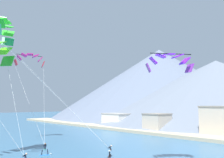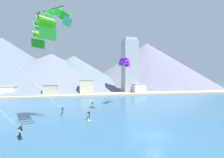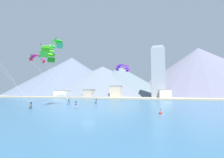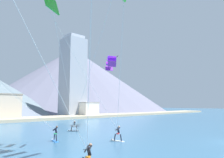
{
  "view_description": "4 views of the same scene",
  "coord_description": "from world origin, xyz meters",
  "px_view_note": "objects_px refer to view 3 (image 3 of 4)",
  "views": [
    {
      "loc": [
        20.74,
        -2.08,
        7.18
      ],
      "look_at": [
        -3.95,
        19.32,
        10.48
      ],
      "focal_mm": 40.0,
      "sensor_mm": 36.0,
      "label": 1
    },
    {
      "loc": [
        -9.81,
        -17.76,
        7.56
      ],
      "look_at": [
        -1.92,
        15.99,
        7.36
      ],
      "focal_mm": 24.0,
      "sensor_mm": 36.0,
      "label": 2
    },
    {
      "loc": [
        12.0,
        -28.31,
        4.53
      ],
      "look_at": [
        2.04,
        11.29,
        7.49
      ],
      "focal_mm": 24.0,
      "sensor_mm": 36.0,
      "label": 3
    },
    {
      "loc": [
        -25.58,
        -7.92,
        4.11
      ],
      "look_at": [
        -3.59,
        14.75,
        7.77
      ],
      "focal_mm": 35.0,
      "sensor_mm": 36.0,
      "label": 4
    }
  ],
  "objects_px": {
    "kitesurfer_near_lead": "(69,102)",
    "kitesurfer_near_trail": "(96,102)",
    "parafoil_kite_near_trail": "(56,45)",
    "parafoil_kite_far_left": "(49,52)",
    "race_marker_buoy": "(160,113)",
    "kitesurfer_far_left": "(76,104)",
    "parafoil_kite_distant_high_outer": "(123,67)",
    "kitesurfer_mid_center": "(31,106)",
    "parafoil_kite_near_lead": "(38,58)"
  },
  "relations": [
    {
      "from": "parafoil_kite_near_trail",
      "to": "parafoil_kite_far_left",
      "type": "bearing_deg",
      "value": -119.53
    },
    {
      "from": "parafoil_kite_near_lead",
      "to": "race_marker_buoy",
      "type": "xyz_separation_m",
      "value": [
        41.95,
        -16.33,
        -16.18
      ]
    },
    {
      "from": "parafoil_kite_near_lead",
      "to": "parafoil_kite_far_left",
      "type": "relative_size",
      "value": 1.12
    },
    {
      "from": "kitesurfer_mid_center",
      "to": "parafoil_kite_near_lead",
      "type": "distance_m",
      "value": 24.25
    },
    {
      "from": "parafoil_kite_distant_high_outer",
      "to": "race_marker_buoy",
      "type": "height_order",
      "value": "parafoil_kite_distant_high_outer"
    },
    {
      "from": "kitesurfer_near_trail",
      "to": "kitesurfer_mid_center",
      "type": "relative_size",
      "value": 0.94
    },
    {
      "from": "parafoil_kite_far_left",
      "to": "race_marker_buoy",
      "type": "relative_size",
      "value": 14.47
    },
    {
      "from": "kitesurfer_near_lead",
      "to": "kitesurfer_mid_center",
      "type": "relative_size",
      "value": 1.01
    },
    {
      "from": "kitesurfer_near_trail",
      "to": "parafoil_kite_distant_high_outer",
      "type": "bearing_deg",
      "value": 7.32
    },
    {
      "from": "kitesurfer_far_left",
      "to": "parafoil_kite_near_trail",
      "type": "bearing_deg",
      "value": -167.58
    },
    {
      "from": "kitesurfer_mid_center",
      "to": "parafoil_kite_near_trail",
      "type": "relative_size",
      "value": 0.1
    },
    {
      "from": "kitesurfer_near_trail",
      "to": "race_marker_buoy",
      "type": "relative_size",
      "value": 1.62
    },
    {
      "from": "kitesurfer_far_left",
      "to": "parafoil_kite_near_lead",
      "type": "relative_size",
      "value": 0.11
    },
    {
      "from": "kitesurfer_far_left",
      "to": "race_marker_buoy",
      "type": "bearing_deg",
      "value": -20.25
    },
    {
      "from": "kitesurfer_mid_center",
      "to": "race_marker_buoy",
      "type": "height_order",
      "value": "kitesurfer_mid_center"
    },
    {
      "from": "kitesurfer_far_left",
      "to": "parafoil_kite_near_trail",
      "type": "distance_m",
      "value": 17.92
    },
    {
      "from": "kitesurfer_far_left",
      "to": "parafoil_kite_distant_high_outer",
      "type": "bearing_deg",
      "value": 48.26
    },
    {
      "from": "kitesurfer_near_lead",
      "to": "kitesurfer_near_trail",
      "type": "distance_m",
      "value": 9.08
    },
    {
      "from": "kitesurfer_far_left",
      "to": "race_marker_buoy",
      "type": "height_order",
      "value": "kitesurfer_far_left"
    },
    {
      "from": "parafoil_kite_near_lead",
      "to": "parafoil_kite_distant_high_outer",
      "type": "distance_m",
      "value": 31.78
    },
    {
      "from": "parafoil_kite_distant_high_outer",
      "to": "kitesurfer_mid_center",
      "type": "bearing_deg",
      "value": -137.27
    },
    {
      "from": "kitesurfer_near_lead",
      "to": "parafoil_kite_distant_high_outer",
      "type": "bearing_deg",
      "value": 25.08
    },
    {
      "from": "parafoil_kite_near_lead",
      "to": "kitesurfer_far_left",
      "type": "bearing_deg",
      "value": -22.36
    },
    {
      "from": "kitesurfer_near_lead",
      "to": "kitesurfer_far_left",
      "type": "height_order",
      "value": "kitesurfer_near_lead"
    },
    {
      "from": "kitesurfer_far_left",
      "to": "kitesurfer_mid_center",
      "type": "bearing_deg",
      "value": -145.54
    },
    {
      "from": "parafoil_kite_near_trail",
      "to": "race_marker_buoy",
      "type": "bearing_deg",
      "value": -13.57
    },
    {
      "from": "kitesurfer_near_lead",
      "to": "parafoil_kite_distant_high_outer",
      "type": "height_order",
      "value": "parafoil_kite_distant_high_outer"
    },
    {
      "from": "kitesurfer_near_lead",
      "to": "parafoil_kite_near_trail",
      "type": "distance_m",
      "value": 17.96
    },
    {
      "from": "parafoil_kite_far_left",
      "to": "kitesurfer_near_trail",
      "type": "bearing_deg",
      "value": 58.68
    },
    {
      "from": "kitesurfer_mid_center",
      "to": "parafoil_kite_far_left",
      "type": "xyz_separation_m",
      "value": [
        2.13,
        3.17,
        14.26
      ]
    },
    {
      "from": "parafoil_kite_near_lead",
      "to": "parafoil_kite_far_left",
      "type": "height_order",
      "value": "parafoil_kite_near_lead"
    },
    {
      "from": "kitesurfer_near_lead",
      "to": "parafoil_kite_far_left",
      "type": "xyz_separation_m",
      "value": [
        -2.06,
        -7.96,
        14.23
      ]
    },
    {
      "from": "race_marker_buoy",
      "to": "kitesurfer_mid_center",
      "type": "bearing_deg",
      "value": 176.77
    },
    {
      "from": "kitesurfer_near_lead",
      "to": "race_marker_buoy",
      "type": "relative_size",
      "value": 1.75
    },
    {
      "from": "kitesurfer_near_trail",
      "to": "kitesurfer_far_left",
      "type": "bearing_deg",
      "value": -98.47
    },
    {
      "from": "kitesurfer_far_left",
      "to": "parafoil_kite_far_left",
      "type": "distance_m",
      "value": 16.16
    },
    {
      "from": "kitesurfer_near_lead",
      "to": "kitesurfer_near_trail",
      "type": "xyz_separation_m",
      "value": [
        6.59,
        6.26,
        -0.08
      ]
    },
    {
      "from": "parafoil_kite_near_trail",
      "to": "parafoil_kite_far_left",
      "type": "xyz_separation_m",
      "value": [
        -1.0,
        -1.77,
        -2.6
      ]
    },
    {
      "from": "parafoil_kite_distant_high_outer",
      "to": "race_marker_buoy",
      "type": "relative_size",
      "value": 5.19
    },
    {
      "from": "race_marker_buoy",
      "to": "parafoil_kite_near_trail",
      "type": "bearing_deg",
      "value": 166.43
    },
    {
      "from": "kitesurfer_near_trail",
      "to": "parafoil_kite_near_lead",
      "type": "relative_size",
      "value": 0.1
    },
    {
      "from": "race_marker_buoy",
      "to": "kitesurfer_near_trail",
      "type": "bearing_deg",
      "value": 136.31
    },
    {
      "from": "kitesurfer_far_left",
      "to": "kitesurfer_near_trail",
      "type": "bearing_deg",
      "value": 81.53
    },
    {
      "from": "kitesurfer_mid_center",
      "to": "parafoil_kite_far_left",
      "type": "bearing_deg",
      "value": 56.13
    },
    {
      "from": "parafoil_kite_near_trail",
      "to": "parafoil_kite_far_left",
      "type": "distance_m",
      "value": 3.3
    },
    {
      "from": "kitesurfer_far_left",
      "to": "parafoil_kite_distant_high_outer",
      "type": "relative_size",
      "value": 0.34
    },
    {
      "from": "kitesurfer_near_trail",
      "to": "parafoil_kite_near_trail",
      "type": "distance_m",
      "value": 22.35
    },
    {
      "from": "kitesurfer_near_lead",
      "to": "kitesurfer_near_trail",
      "type": "bearing_deg",
      "value": 43.51
    },
    {
      "from": "parafoil_kite_near_trail",
      "to": "parafoil_kite_distant_high_outer",
      "type": "relative_size",
      "value": 3.27
    },
    {
      "from": "parafoil_kite_far_left",
      "to": "race_marker_buoy",
      "type": "height_order",
      "value": "parafoil_kite_far_left"
    }
  ]
}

